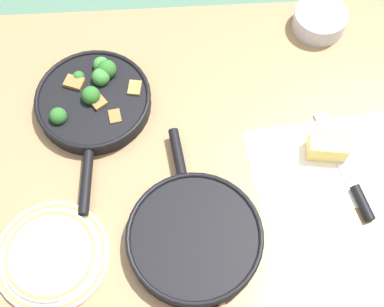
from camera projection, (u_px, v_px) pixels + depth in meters
ground_plane at (192, 247)px, 1.93m from camera, size 14.00×14.00×0.00m
dining_table_red at (192, 171)px, 1.34m from camera, size 1.26×0.93×0.74m
skillet_broccoli at (94, 100)px, 1.31m from camera, size 0.29×0.44×0.08m
skillet_eggs at (194, 237)px, 1.16m from camera, size 0.30×0.42×0.05m
parchment_sheet at (328, 164)px, 1.26m from camera, size 0.38×0.27×0.00m
grater_knife at (351, 181)px, 1.23m from camera, size 0.09×0.29×0.02m
cheese_block at (327, 147)px, 1.25m from camera, size 0.10×0.06×0.06m
dinner_plate_stack at (51, 255)px, 1.15m from camera, size 0.25×0.25×0.03m
prep_bowl_steel at (320, 20)px, 1.42m from camera, size 0.14×0.14×0.05m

